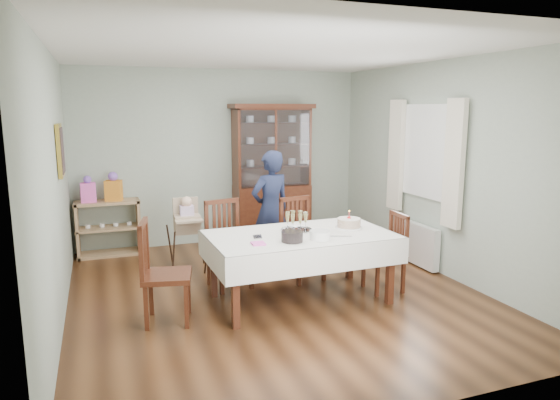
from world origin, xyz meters
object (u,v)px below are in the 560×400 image
woman (271,210)px  high_chair (188,242)px  chair_far_left (229,262)px  birthday_cake (349,223)px  sideboard (109,228)px  china_cabinet (272,171)px  gift_bag_pink (88,190)px  chair_end_left (166,292)px  gift_bag_orange (114,188)px  chair_end_right (385,268)px  chair_far_right (302,255)px  dining_table (300,267)px  champagne_tray (297,225)px

woman → high_chair: bearing=-27.2°
chair_far_left → birthday_cake: (1.25, -0.65, 0.51)m
sideboard → china_cabinet: bearing=-0.5°
china_cabinet → gift_bag_pink: size_ratio=5.76×
chair_end_left → birthday_cake: (2.09, 0.11, 0.51)m
sideboard → birthday_cake: 3.62m
china_cabinet → birthday_cake: 2.53m
gift_bag_pink → chair_far_left: bearing=-50.3°
china_cabinet → chair_end_left: (-2.03, -2.62, -0.82)m
gift_bag_orange → china_cabinet: bearing=-0.0°
chair_end_right → birthday_cake: birthday_cake is taller
chair_far_right → gift_bag_orange: (-2.14, 1.90, 0.69)m
china_cabinet → sideboard: size_ratio=2.42×
chair_end_left → gift_bag_orange: 2.74m
china_cabinet → birthday_cake: china_cabinet is taller
china_cabinet → chair_end_right: bearing=-79.4°
dining_table → gift_bag_pink: bearing=130.4°
gift_bag_pink → dining_table: bearing=-49.6°
chair_far_right → gift_bag_pink: bearing=131.7°
chair_far_left → chair_end_right: chair_far_left is taller
china_cabinet → high_chair: bearing=-144.6°
chair_far_left → gift_bag_orange: (-1.21, 1.87, 0.68)m
gift_bag_orange → sideboard: bearing=168.6°
chair_end_right → gift_bag_pink: (-3.23, 2.61, 0.70)m
dining_table → china_cabinet: bearing=77.6°
chair_far_right → chair_end_left: bearing=-168.6°
dining_table → chair_end_right: bearing=-2.3°
chair_end_left → birthday_cake: 2.15m
chair_end_left → chair_end_right: chair_end_left is taller
high_chair → woman: bearing=-10.7°
china_cabinet → chair_end_right: size_ratio=2.39×
champagne_tray → birthday_cake: (0.61, -0.08, -0.01)m
chair_far_right → sideboard: bearing=128.5°
champagne_tray → gift_bag_orange: 3.06m
dining_table → chair_far_left: bearing=132.0°
high_chair → sideboard: bearing=132.5°
dining_table → sideboard: 3.23m
birthday_cake → chair_far_right: bearing=117.0°
chair_far_left → chair_end_left: chair_end_left is taller
sideboard → gift_bag_pink: (-0.24, -0.02, 0.57)m
birthday_cake → china_cabinet: bearing=91.2°
dining_table → birthday_cake: bearing=4.6°
sideboard → birthday_cake: size_ratio=2.96×
chair_end_left → woman: (1.55, 1.28, 0.48)m
birthday_cake → gift_bag_orange: (-2.45, 2.51, 0.17)m
chair_far_right → gift_bag_orange: 2.94m
woman → champagne_tray: size_ratio=4.45×
chair_far_left → champagne_tray: 1.00m
chair_far_right → gift_bag_orange: bearing=127.5°
dining_table → chair_end_right: 1.06m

